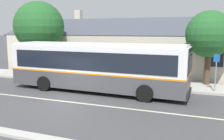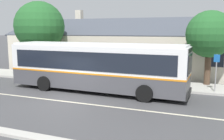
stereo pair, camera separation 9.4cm
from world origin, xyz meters
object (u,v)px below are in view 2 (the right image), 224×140
Objects in this scene: bench_down_street at (83,73)px; bus_stop_sign at (216,69)px; street_tree_primary at (210,36)px; transit_bus at (96,66)px; street_tree_secondary at (40,27)px; bench_by_building at (40,72)px.

bench_down_street is 0.72× the size of bus_stop_sign.
bus_stop_sign is (0.45, -2.13, -2.04)m from street_tree_primary.
transit_bus is at bearing -164.24° from bus_stop_sign.
bench_down_street is 6.20m from street_tree_secondary.
bus_stop_sign is at bearing -5.49° from bench_down_street.
street_tree_primary reaches higher than transit_bus.
street_tree_primary is (13.30, 1.83, 3.12)m from bench_by_building.
bus_stop_sign is (7.41, 2.09, -0.08)m from transit_bus.
street_tree_primary is at bearing 1.03° from street_tree_secondary.
street_tree_secondary is (-7.37, 3.97, 2.66)m from transit_bus.
transit_bus is 8.78m from street_tree_secondary.
bench_by_building is 0.65× the size of bus_stop_sign.
bus_stop_sign is (13.75, -0.31, 1.08)m from bench_by_building.
street_tree_secondary reaches higher than bench_down_street.
street_tree_secondary is 15.15m from bus_stop_sign.
street_tree_primary is at bearing 31.24° from transit_bus.
bench_by_building is at bearing 159.27° from transit_bus.
transit_bus is 7.70m from bus_stop_sign.
bench_down_street is at bearing -172.98° from street_tree_primary.
street_tree_secondary is at bearing 123.39° from bench_by_building.
bench_by_building is at bearing -170.19° from bench_down_street.
bench_down_street is (-2.56, 3.05, -1.15)m from transit_bus.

